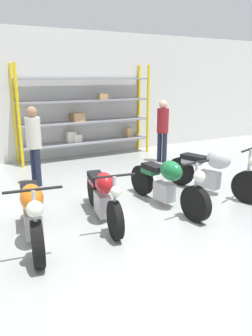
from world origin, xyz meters
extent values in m
plane|color=#9EA3A0|center=(0.00, 0.00, 0.00)|extent=(30.00, 30.00, 0.00)
cube|color=silver|center=(0.00, 4.62, 1.80)|extent=(30.00, 0.08, 3.60)
cylinder|color=yellow|center=(-1.18, 3.98, 1.33)|extent=(0.08, 0.08, 2.66)
cylinder|color=yellow|center=(2.71, 3.98, 1.33)|extent=(0.08, 0.08, 2.66)
cylinder|color=yellow|center=(-1.18, 4.53, 1.33)|extent=(0.08, 0.08, 2.66)
cylinder|color=yellow|center=(2.71, 4.53, 1.33)|extent=(0.08, 0.08, 2.66)
cube|color=gray|center=(0.77, 4.25, 0.45)|extent=(3.89, 0.55, 0.05)
cube|color=gray|center=(0.77, 4.25, 1.05)|extent=(3.89, 0.55, 0.05)
cube|color=gray|center=(0.77, 4.25, 1.66)|extent=(3.89, 0.55, 0.05)
cube|color=gray|center=(0.77, 4.25, 2.26)|extent=(3.89, 0.55, 0.05)
cube|color=tan|center=(2.22, 4.33, 0.62)|extent=(0.22, 0.24, 0.28)
cube|color=#A87F51|center=(0.51, 4.40, 1.18)|extent=(0.35, 0.27, 0.20)
cube|color=tan|center=(0.52, 4.20, 1.20)|extent=(0.32, 0.23, 0.24)
cube|color=silver|center=(0.47, 4.30, 0.59)|extent=(0.25, 0.27, 0.23)
cube|color=tan|center=(1.24, 4.11, 1.77)|extent=(0.26, 0.28, 0.17)
cube|color=silver|center=(0.32, 4.37, 0.63)|extent=(0.29, 0.32, 0.30)
cylinder|color=black|center=(-1.98, -0.93, 0.30)|extent=(0.23, 0.62, 0.61)
cylinder|color=black|center=(-1.78, 0.41, 0.30)|extent=(0.23, 0.62, 0.61)
cube|color=#ADADB2|center=(-1.87, -0.21, 0.27)|extent=(0.31, 0.48, 0.37)
ellipsoid|color=orange|center=(-1.90, -0.38, 0.72)|extent=(0.40, 0.59, 0.37)
cube|color=black|center=(-1.81, 0.18, 0.66)|extent=(0.34, 0.58, 0.10)
cube|color=orange|center=(-1.81, 0.17, 0.57)|extent=(0.28, 0.41, 0.12)
cylinder|color=#ADADB2|center=(-1.98, -0.91, 0.65)|extent=(0.06, 0.06, 0.70)
sphere|color=silver|center=(-1.99, -0.98, 0.79)|extent=(0.21, 0.21, 0.21)
cylinder|color=black|center=(-1.98, -0.88, 1.01)|extent=(0.71, 0.14, 0.04)
cylinder|color=black|center=(-0.80, -0.74, 0.29)|extent=(0.21, 0.59, 0.58)
cylinder|color=black|center=(-0.56, 0.64, 0.29)|extent=(0.21, 0.59, 0.58)
cube|color=#ADADB2|center=(-0.67, 0.00, 0.26)|extent=(0.27, 0.47, 0.37)
ellipsoid|color=#B2191E|center=(-0.70, -0.16, 0.68)|extent=(0.36, 0.48, 0.34)
cube|color=black|center=(-0.61, 0.34, 0.63)|extent=(0.33, 0.58, 0.10)
cube|color=#B2191E|center=(-0.60, 0.40, 0.54)|extent=(0.27, 0.41, 0.12)
cylinder|color=#ADADB2|center=(-0.79, -0.72, 0.62)|extent=(0.06, 0.06, 0.66)
sphere|color=silver|center=(-0.81, -0.78, 0.75)|extent=(0.16, 0.16, 0.16)
cylinder|color=black|center=(-0.79, -0.69, 0.96)|extent=(0.64, 0.14, 0.04)
cylinder|color=black|center=(0.64, -0.82, 0.30)|extent=(0.18, 0.62, 0.61)
cylinder|color=black|center=(0.53, 0.70, 0.30)|extent=(0.18, 0.62, 0.61)
cube|color=#ADADB2|center=(0.58, -0.01, 0.27)|extent=(0.27, 0.41, 0.33)
ellipsoid|color=#196B38|center=(0.60, -0.18, 0.71)|extent=(0.34, 0.52, 0.36)
cube|color=black|center=(0.56, 0.33, 0.66)|extent=(0.28, 0.50, 0.10)
cube|color=#196B38|center=(0.55, 0.43, 0.57)|extent=(0.24, 0.35, 0.12)
cylinder|color=#ADADB2|center=(0.64, -0.80, 0.65)|extent=(0.05, 0.05, 0.69)
sphere|color=silver|center=(0.65, -0.87, 0.79)|extent=(0.19, 0.19, 0.19)
cylinder|color=black|center=(0.64, -0.77, 0.99)|extent=(0.59, 0.08, 0.04)
cylinder|color=black|center=(2.05, -0.66, 0.31)|extent=(0.30, 0.63, 0.63)
cylinder|color=black|center=(1.59, 0.80, 0.31)|extent=(0.30, 0.63, 0.63)
cube|color=#ADADB2|center=(1.80, 0.12, 0.28)|extent=(0.33, 0.46, 0.34)
ellipsoid|color=#B7B7BF|center=(1.86, -0.04, 0.74)|extent=(0.47, 0.59, 0.39)
cube|color=black|center=(1.69, 0.49, 0.68)|extent=(0.42, 0.61, 0.10)
cube|color=#B7B7BF|center=(1.67, 0.55, 0.59)|extent=(0.34, 0.44, 0.12)
cylinder|color=#ADADB2|center=(2.04, -0.64, 0.67)|extent=(0.06, 0.06, 0.72)
cylinder|color=black|center=(2.03, -0.61, 1.03)|extent=(0.56, 0.21, 0.04)
cylinder|color=#1E2338|center=(-1.24, 2.40, 0.42)|extent=(0.13, 0.13, 0.84)
cylinder|color=#1E2338|center=(-1.19, 2.22, 0.42)|extent=(0.13, 0.13, 0.84)
cylinder|color=beige|center=(-1.21, 2.31, 1.17)|extent=(0.39, 0.39, 0.66)
sphere|color=#9E7051|center=(-1.21, 2.31, 1.61)|extent=(0.23, 0.23, 0.23)
cylinder|color=#1E2338|center=(2.37, 2.78, 0.42)|extent=(0.13, 0.13, 0.83)
cylinder|color=#1E2338|center=(2.42, 2.61, 0.42)|extent=(0.13, 0.13, 0.83)
cylinder|color=maroon|center=(2.39, 2.69, 1.16)|extent=(0.40, 0.40, 0.66)
sphere|color=beige|center=(2.39, 2.69, 1.60)|extent=(0.23, 0.23, 0.23)
camera|label=1|loc=(-2.77, -4.70, 2.33)|focal=35.00mm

